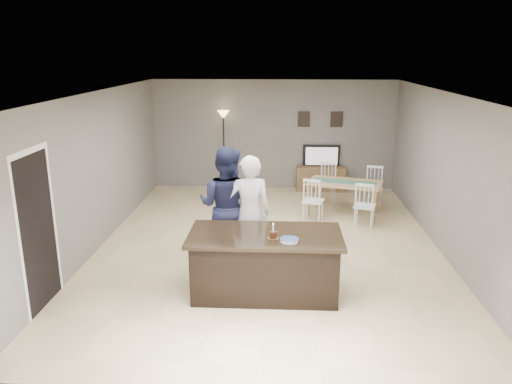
# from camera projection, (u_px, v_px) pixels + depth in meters

# --- Properties ---
(floor) EXTENTS (8.00, 8.00, 0.00)m
(floor) POSITION_uv_depth(u_px,v_px,m) (268.00, 246.00, 8.94)
(floor) COLOR tan
(floor) RESTS_ON ground
(room_shell) EXTENTS (8.00, 8.00, 8.00)m
(room_shell) POSITION_uv_depth(u_px,v_px,m) (269.00, 154.00, 8.48)
(room_shell) COLOR slate
(room_shell) RESTS_ON floor
(kitchen_island) EXTENTS (2.15, 1.10, 0.90)m
(kitchen_island) POSITION_uv_depth(u_px,v_px,m) (265.00, 263.00, 7.09)
(kitchen_island) COLOR black
(kitchen_island) RESTS_ON floor
(tv_console) EXTENTS (1.20, 0.40, 0.60)m
(tv_console) POSITION_uv_depth(u_px,v_px,m) (321.00, 179.00, 12.42)
(tv_console) COLOR brown
(tv_console) RESTS_ON floor
(television) EXTENTS (0.91, 0.12, 0.53)m
(television) POSITION_uv_depth(u_px,v_px,m) (321.00, 156.00, 12.34)
(television) COLOR black
(television) RESTS_ON tv_console
(tv_screen_glow) EXTENTS (0.78, 0.00, 0.78)m
(tv_screen_glow) POSITION_uv_depth(u_px,v_px,m) (322.00, 156.00, 12.26)
(tv_screen_glow) COLOR #CA6816
(tv_screen_glow) RESTS_ON tv_console
(picture_frames) EXTENTS (1.10, 0.02, 0.38)m
(picture_frames) POSITION_uv_depth(u_px,v_px,m) (320.00, 119.00, 12.23)
(picture_frames) COLOR black
(picture_frames) RESTS_ON room_shell
(doorway) EXTENTS (0.00, 2.10, 2.65)m
(doorway) POSITION_uv_depth(u_px,v_px,m) (37.00, 217.00, 6.54)
(doorway) COLOR black
(doorway) RESTS_ON floor
(woman) EXTENTS (0.73, 0.53, 1.84)m
(woman) POSITION_uv_depth(u_px,v_px,m) (249.00, 213.00, 7.81)
(woman) COLOR silver
(woman) RESTS_ON floor
(man) EXTENTS (1.11, 0.97, 1.94)m
(man) POSITION_uv_depth(u_px,v_px,m) (226.00, 206.00, 8.00)
(man) COLOR #1B1E3C
(man) RESTS_ON floor
(birthday_cake) EXTENTS (0.14, 0.14, 0.22)m
(birthday_cake) POSITION_uv_depth(u_px,v_px,m) (273.00, 235.00, 6.79)
(birthday_cake) COLOR gold
(birthday_cake) RESTS_ON kitchen_island
(plate_stack) EXTENTS (0.25, 0.25, 0.04)m
(plate_stack) POSITION_uv_depth(u_px,v_px,m) (289.00, 240.00, 6.68)
(plate_stack) COLOR white
(plate_stack) RESTS_ON kitchen_island
(dining_table) EXTENTS (1.85, 2.03, 0.92)m
(dining_table) POSITION_uv_depth(u_px,v_px,m) (345.00, 188.00, 10.52)
(dining_table) COLOR tan
(dining_table) RESTS_ON floor
(floor_lamp) EXTENTS (0.29, 0.29, 1.97)m
(floor_lamp) POSITION_uv_depth(u_px,v_px,m) (224.00, 129.00, 12.23)
(floor_lamp) COLOR black
(floor_lamp) RESTS_ON floor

